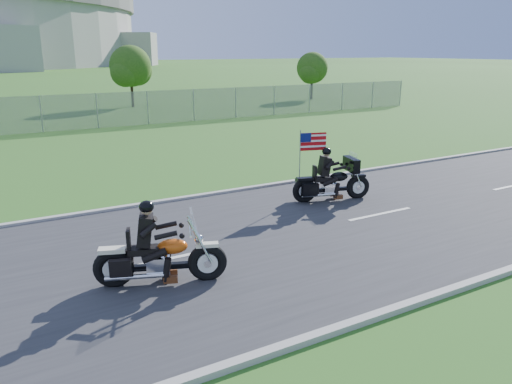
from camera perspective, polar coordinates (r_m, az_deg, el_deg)
ground at (r=11.84m, az=-0.26°, el=-5.79°), size 420.00×420.00×0.00m
road at (r=11.83m, az=-0.26°, el=-5.70°), size 120.00×8.00×0.04m
curb_north at (r=15.29m, az=-7.79°, el=-0.68°), size 120.00×0.18×0.12m
curb_south at (r=8.87m, az=13.17°, el=-13.78°), size 120.00×0.18×0.12m
tree_fence_near at (r=41.25m, az=-14.11°, el=13.54°), size 3.52×3.28×4.75m
tree_fence_far at (r=46.59m, az=6.46°, el=13.73°), size 3.08×2.87×4.20m
motorcycle_lead at (r=9.80m, az=-11.07°, el=-7.46°), size 2.46×1.21×1.72m
motorcycle_follow at (r=15.03m, az=8.62°, el=1.04°), size 2.40×1.12×2.05m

